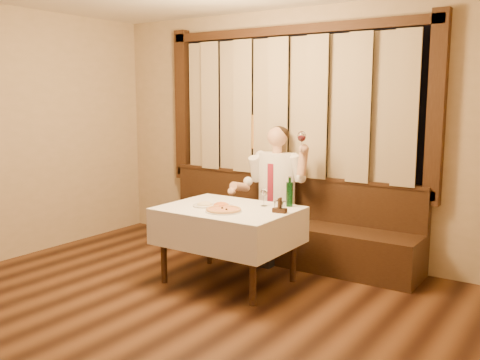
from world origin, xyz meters
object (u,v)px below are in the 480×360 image
Objects in this scene: pasta_red at (221,204)px; cruet_caddy at (280,207)px; pizza at (224,210)px; green_bottle at (289,194)px; pasta_cream at (205,203)px; banquette at (280,230)px; dining_table at (229,218)px; seated_man at (274,184)px.

pasta_red is 0.61m from cruet_caddy.
green_bottle is at bearing 53.79° from pizza.
pasta_cream is at bearing -146.79° from green_bottle.
pasta_red is 1.77× the size of cruet_caddy.
banquette is 9.21× the size of pizza.
banquette is 1.19m from cruet_caddy.
dining_table is at bearing -141.67° from green_bottle.
pizza is at bearing -159.24° from cruet_caddy.
green_bottle reaches higher than pasta_cream.
cruet_caddy reaches higher than pasta_cream.
pizza is at bearing -17.33° from pasta_cream.
pasta_cream is at bearing -101.56° from banquette.
dining_table is at bearing -90.00° from banquette.
green_bottle is 0.20× the size of seated_man.
dining_table is 0.16m from pasta_red.
banquette is at bearing 90.00° from dining_table.
green_bottle is at bearing 93.99° from cruet_caddy.
green_bottle reaches higher than pasta_red.
banquette is 1.15m from pasta_red.
pasta_cream is (-0.23, -0.08, 0.14)m from dining_table.
pizza is at bearing -47.51° from pasta_red.
pasta_red reaches higher than dining_table.
pasta_red reaches higher than pizza.
banquette reaches higher than pasta_red.
green_bottle is (0.47, -0.65, 0.57)m from banquette.
seated_man is (-0.57, 0.86, 0.05)m from cruet_caddy.
pizza is 0.21m from pasta_red.
banquette is 1.29m from pizza.
pasta_red is at bearing 132.49° from pizza.
pasta_cream is at bearing -175.87° from cruet_caddy.
cruet_caddy is at bearing 7.92° from dining_table.
banquette is at bearing 93.25° from pizza.
pizza is at bearing -68.93° from dining_table.
pizza is (0.07, -1.20, 0.46)m from banquette.
banquette reaches higher than pasta_cream.
dining_table is 5.14× the size of pasta_red.
banquette is 1.08m from dining_table.
pasta_red is at bearing -160.85° from dining_table.
green_bottle is at bearing 38.33° from dining_table.
banquette reaches higher than pizza.
pizza is at bearing -126.21° from green_bottle.
banquette reaches higher than cruet_caddy.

